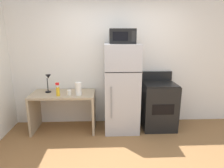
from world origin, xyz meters
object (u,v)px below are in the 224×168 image
Objects in this scene: oven_range at (158,105)px; refrigerator at (121,88)px; spray_bottle at (58,91)px; coffee_mug at (69,93)px; desk_lamp at (48,80)px; desk at (64,104)px; microwave at (122,36)px; paper_towel_roll at (78,89)px.

refrigerator is at bearing -177.65° from oven_range.
spray_bottle is at bearing -172.24° from refrigerator.
coffee_mug is at bearing 12.12° from spray_bottle.
desk_lamp is at bearing 156.24° from coffee_mug.
desk is 0.71× the size of refrigerator.
coffee_mug is (0.14, -0.13, 0.27)m from desk.
oven_range is (2.14, -0.04, -0.52)m from desk_lamp.
coffee_mug is at bearing -173.12° from refrigerator.
desk is at bearing 179.23° from refrigerator.
refrigerator is at bearing 6.88° from coffee_mug.
oven_range is (1.73, 0.15, -0.33)m from coffee_mug.
desk_lamp is 1.62m from microwave.
spray_bottle is at bearing -173.26° from microwave.
spray_bottle is at bearing -174.34° from oven_range.
oven_range is at bearing 5.66° from spray_bottle.
paper_towel_roll is 0.81m from refrigerator.
coffee_mug is at bearing -174.35° from microwave.
microwave reaches higher than spray_bottle.
desk is 3.38× the size of desk_lamp.
paper_towel_roll is at bearing 5.90° from spray_bottle.
refrigerator is 1.52× the size of oven_range.
coffee_mug is 0.21× the size of microwave.
spray_bottle is 1.18m from refrigerator.
desk is at bearing 178.14° from microwave.
desk_lamp is at bearing 169.52° from desk.
microwave is at bearing 7.13° from paper_towel_roll.
paper_towel_roll is 0.52× the size of microwave.
desk_lamp is 1.40m from refrigerator.
desk_lamp reaches higher than desk.
desk is at bearing 156.51° from paper_towel_roll.
oven_range is at bearing 5.61° from paper_towel_roll.
paper_towel_roll reaches higher than desk.
oven_range is (1.55, 0.15, -0.40)m from paper_towel_roll.
paper_towel_roll is at bearing -174.39° from oven_range.
microwave reaches higher than refrigerator.
microwave is (1.17, 0.14, 0.96)m from spray_bottle.
microwave is (0.98, 0.10, 1.01)m from coffee_mug.
microwave is (0.00, -0.02, 0.97)m from refrigerator.
paper_towel_roll is 1.61m from oven_range.
coffee_mug is 0.38× the size of spray_bottle.
spray_bottle is 1.52m from microwave.
refrigerator reaches higher than coffee_mug.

